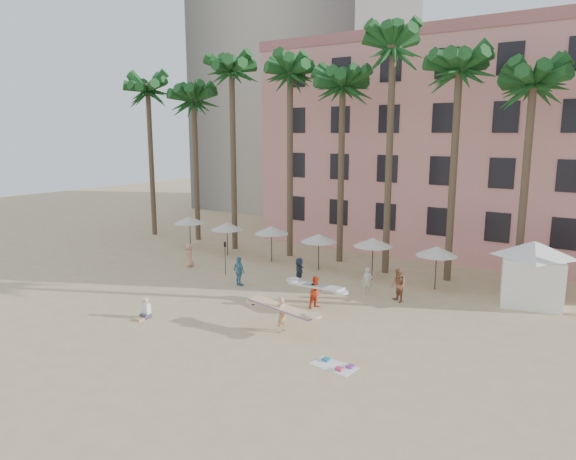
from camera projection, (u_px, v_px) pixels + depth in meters
The scene contains 11 objects.
ground at pixel (202, 331), 24.19m from camera, with size 120.00×120.00×0.00m, color #D1B789.
pink_hotel at pixel (495, 149), 40.10m from camera, with size 35.00×14.00×16.00m, color #E99A8E.
palm_row at pixel (360, 75), 33.75m from camera, with size 44.40×5.40×16.30m.
umbrella_row at pixel (294, 233), 35.60m from camera, with size 22.50×2.70×2.73m.
cabana at pixel (533, 267), 27.77m from camera, with size 5.33×5.33×3.50m.
beach_towel at pixel (335, 365), 20.52m from camera, with size 1.88×1.16×0.14m.
carrier_yellow at pixel (282, 312), 23.94m from camera, with size 3.52×0.89×1.68m.
carrier_white at pixel (316, 291), 27.25m from camera, with size 3.37×1.24×1.73m.
beachgoers at pixel (297, 272), 31.11m from camera, with size 15.92×3.55×1.87m.
paddle at pixel (225, 254), 33.51m from camera, with size 0.18×0.04×2.23m.
seated_man at pixel (145, 312), 25.76m from camera, with size 0.45×0.79×1.03m.
Camera 1 is at (16.10, -16.76, 9.18)m, focal length 32.00 mm.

